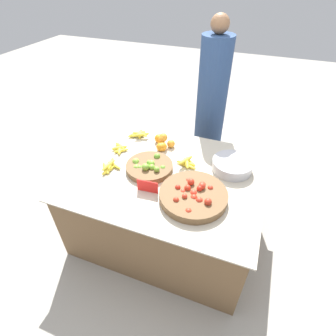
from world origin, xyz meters
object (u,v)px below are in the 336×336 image
lime_bowl (149,167)px  tomato_basket (193,195)px  price_sign (147,186)px  vendor_person (210,111)px  metal_bowl (232,165)px

lime_bowl → tomato_basket: size_ratio=0.78×
price_sign → vendor_person: (0.16, 1.21, 0.04)m
price_sign → metal_bowl: bearing=37.4°
lime_bowl → tomato_basket: (0.42, -0.18, 0.00)m
tomato_basket → metal_bowl: 0.46m
lime_bowl → metal_bowl: 0.65m
tomato_basket → vendor_person: (-0.17, 1.16, 0.06)m
vendor_person → lime_bowl: bearing=-104.4°
tomato_basket → price_sign: size_ratio=3.06×
price_sign → tomato_basket: bearing=3.9°
metal_bowl → vendor_person: size_ratio=0.19×
vendor_person → price_sign: bearing=-97.4°
tomato_basket → price_sign: 0.33m
lime_bowl → price_sign: 0.25m
lime_bowl → metal_bowl: lime_bowl is taller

